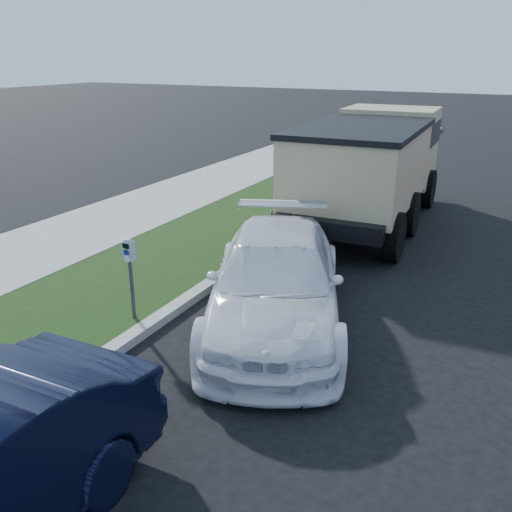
% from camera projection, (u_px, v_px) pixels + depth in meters
% --- Properties ---
extents(ground, '(120.00, 120.00, 0.00)m').
position_uv_depth(ground, '(309.00, 355.00, 8.08)').
color(ground, black).
rests_on(ground, ground).
extents(streetside, '(6.12, 50.00, 0.15)m').
position_uv_depth(streetside, '(111.00, 251.00, 12.09)').
color(streetside, gray).
rests_on(streetside, ground).
extents(parking_meter, '(0.19, 0.13, 1.38)m').
position_uv_depth(parking_meter, '(130.00, 261.00, 8.58)').
color(parking_meter, '#3F4247').
rests_on(parking_meter, ground).
extents(white_wagon, '(3.87, 5.55, 1.49)m').
position_uv_depth(white_wagon, '(277.00, 278.00, 8.90)').
color(white_wagon, white).
rests_on(white_wagon, ground).
extents(dump_truck, '(3.05, 7.13, 2.75)m').
position_uv_depth(dump_truck, '(371.00, 162.00, 14.10)').
color(dump_truck, black).
rests_on(dump_truck, ground).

